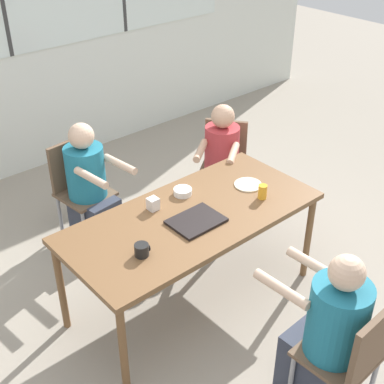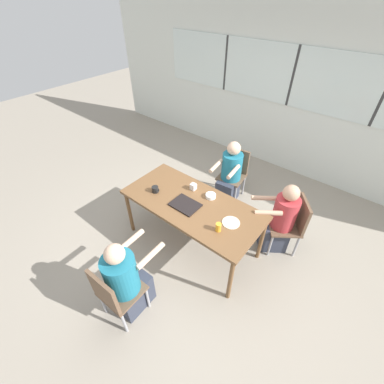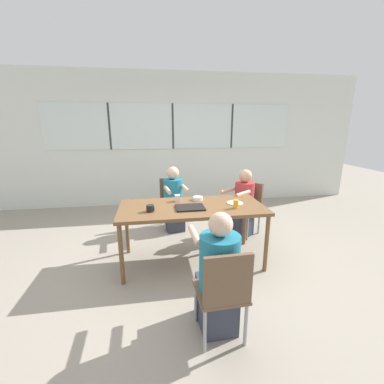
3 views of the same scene
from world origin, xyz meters
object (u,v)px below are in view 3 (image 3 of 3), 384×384
Objects in this scene: person_woman_green_shirt at (174,202)px; coffee_mug at (150,208)px; person_man_blue_shirt at (218,278)px; juice_glass at (236,204)px; chair_for_man_teal_shirt at (248,204)px; chair_for_man_blue_shirt at (224,289)px; person_man_teal_shirt at (243,207)px; chair_for_woman_green_shirt at (172,198)px; bowl_white_shallow at (198,198)px; milk_carton_small at (177,198)px.

coffee_mug is at bearing 66.61° from person_woman_green_shirt.
juice_glass is at bearing 62.13° from person_man_blue_shirt.
chair_for_man_teal_shirt is at bearing 60.14° from person_man_blue_shirt.
chair_for_man_teal_shirt is at bearing 62.22° from chair_for_man_blue_shirt.
chair_for_man_blue_shirt is 2.17m from person_man_teal_shirt.
person_man_teal_shirt reaches higher than chair_for_man_teal_shirt.
person_man_blue_shirt is 1.20m from coffee_mug.
chair_for_man_blue_shirt is at bearing -112.12° from juice_glass.
chair_for_woman_green_shirt is 8.00× the size of juice_glass.
juice_glass is at bearing 117.79° from person_man_teal_shirt.
person_man_teal_shirt reaches higher than chair_for_man_blue_shirt.
chair_for_man_blue_shirt is 2.32m from chair_for_man_teal_shirt.
juice_glass reaches higher than coffee_mug.
person_man_blue_shirt is 8.29× the size of bowl_white_shallow.
person_woman_green_shirt is 1.49m from juice_glass.
chair_for_woman_green_shirt is 9.63× the size of milk_carton_small.
chair_for_man_blue_shirt is at bearing -64.59° from coffee_mug.
chair_for_man_blue_shirt is 1.58m from bowl_white_shallow.
person_man_blue_shirt is (0.19, -2.44, -0.01)m from chair_for_woman_green_shirt.
chair_for_man_teal_shirt is at bearing 30.09° from bowl_white_shallow.
chair_for_woman_green_shirt is 1.32m from chair_for_man_teal_shirt.
person_woman_green_shirt is 0.98× the size of person_man_blue_shirt.
person_man_teal_shirt reaches higher than chair_for_woman_green_shirt.
coffee_mug is 1.03m from juice_glass.
chair_for_man_teal_shirt is 8.00× the size of juice_glass.
person_man_teal_shirt is at bearing 64.30° from juice_glass.
person_man_teal_shirt is (1.07, -0.62, -0.01)m from chair_for_woman_green_shirt.
person_woman_green_shirt is (-1.19, 0.35, -0.02)m from chair_for_man_teal_shirt.
person_woman_green_shirt is 0.98m from bowl_white_shallow.
person_man_teal_shirt is at bearing 150.00° from person_woman_green_shirt.
milk_carton_small reaches higher than chair_for_man_blue_shirt.
chair_for_woman_green_shirt is 6.38× the size of bowl_white_shallow.
chair_for_woman_green_shirt is at bearing 92.33° from chair_for_man_blue_shirt.
person_woman_green_shirt is at bearing 88.42° from milk_carton_small.
juice_glass reaches higher than bowl_white_shallow.
chair_for_man_blue_shirt is 8.85× the size of coffee_mug.
chair_for_man_blue_shirt is 8.00× the size of juice_glass.
chair_for_man_blue_shirt is at bearing 117.78° from chair_for_man_teal_shirt.
juice_glass is (-0.54, -0.95, 0.32)m from chair_for_man_teal_shirt.
person_woman_green_shirt is 11.26× the size of coffee_mug.
chair_for_man_teal_shirt reaches higher than bowl_white_shallow.
bowl_white_shallow is (0.63, 0.37, -0.02)m from coffee_mug.
coffee_mug is at bearing 83.04° from person_man_teal_shirt.
person_man_blue_shirt is 1.01× the size of person_man_teal_shirt.
coffee_mug reaches higher than bowl_white_shallow.
person_man_teal_shirt is (0.88, 1.82, 0.00)m from person_man_blue_shirt.
juice_glass is 0.78m from milk_carton_small.
chair_for_man_teal_shirt is 0.17m from person_man_teal_shirt.
coffee_mug reaches higher than chair_for_man_blue_shirt.
person_woman_green_shirt is 12.25× the size of milk_carton_small.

